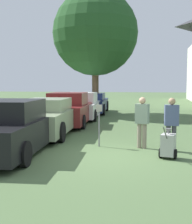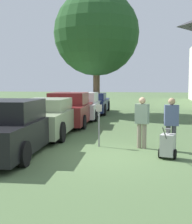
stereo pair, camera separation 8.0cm
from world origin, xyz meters
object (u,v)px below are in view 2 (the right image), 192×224
at_px(parked_car_black, 11,129).
at_px(person_worker, 142,119).
at_px(parked_car_sage, 49,117).
at_px(parking_meter, 99,118).
at_px(person_supervisor, 171,121).
at_px(equipment_cart, 168,145).
at_px(parked_car_maroon, 70,110).
at_px(parked_car_white, 83,106).
at_px(parked_car_navy, 94,103).

bearing_deg(parked_car_black, person_worker, 16.05).
xyz_separation_m(parked_car_sage, parking_meter, (2.41, -1.90, 0.26)).
height_order(parked_car_black, person_supervisor, person_supervisor).
height_order(parking_meter, person_supervisor, person_supervisor).
distance_m(parking_meter, equipment_cart, 2.58).
distance_m(parked_car_black, parked_car_sage, 3.32).
xyz_separation_m(parked_car_maroon, parked_car_white, (0.00, 2.84, -0.03)).
bearing_deg(parking_meter, parked_car_maroon, 115.74).
xyz_separation_m(person_worker, person_supervisor, (0.90, -0.30, 0.00)).
relative_size(parked_car_sage, equipment_cart, 5.22).
xyz_separation_m(parked_car_sage, parked_car_maroon, (0.00, 3.10, 0.03)).
relative_size(parked_car_white, person_supervisor, 3.01).
distance_m(parked_car_sage, parked_car_navy, 9.19).
distance_m(parking_meter, person_worker, 1.40).
distance_m(parked_car_white, person_supervisor, 9.42).
bearing_deg(person_worker, parked_car_white, -48.24).
bearing_deg(parked_car_black, parked_car_white, 85.85).
distance_m(parking_meter, person_supervisor, 2.32).
height_order(parked_car_white, parking_meter, parked_car_white).
height_order(parking_meter, person_worker, person_worker).
relative_size(parked_car_sage, parking_meter, 3.78).
xyz_separation_m(parked_car_white, parked_car_navy, (-0.00, 3.26, -0.03)).
height_order(parked_car_white, person_supervisor, person_supervisor).
xyz_separation_m(parked_car_black, person_worker, (3.81, 1.40, 0.20)).
bearing_deg(person_supervisor, parked_car_maroon, -54.22).
xyz_separation_m(parked_car_maroon, person_supervisor, (4.71, -5.32, 0.20)).
relative_size(parked_car_black, parked_car_maroon, 1.00).
bearing_deg(person_supervisor, parking_meter, -13.62).
relative_size(parked_car_black, parked_car_sage, 0.96).
bearing_deg(parked_car_white, parked_car_maroon, -94.16).
distance_m(parked_car_black, equipment_cart, 4.59).
xyz_separation_m(parked_car_sage, parked_car_white, (0.00, 5.94, -0.00)).
relative_size(parked_car_maroon, equipment_cart, 4.96).
bearing_deg(equipment_cart, parked_car_maroon, 138.70).
height_order(parked_car_black, equipment_cart, parked_car_black).
relative_size(parked_car_black, parking_meter, 3.62).
distance_m(parked_car_sage, parking_meter, 3.08).
bearing_deg(parked_car_white, parking_meter, -77.06).
bearing_deg(person_supervisor, parked_car_white, -65.76).
distance_m(parked_car_maroon, parked_car_white, 2.84).
relative_size(person_worker, equipment_cart, 1.64).
height_order(parked_car_sage, parking_meter, parked_car_sage).
bearing_deg(parked_car_sage, parking_meter, -42.44).
relative_size(parked_car_navy, parking_meter, 3.68).
bearing_deg(parked_car_maroon, parked_car_sage, -94.16).
distance_m(parked_car_white, parking_meter, 8.21).
distance_m(parked_car_white, equipment_cart, 10.21).
height_order(parked_car_sage, person_supervisor, person_supervisor).
relative_size(parked_car_white, equipment_cart, 4.93).
xyz_separation_m(parked_car_white, person_worker, (3.81, -7.86, 0.23)).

